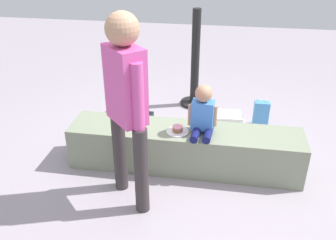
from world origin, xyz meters
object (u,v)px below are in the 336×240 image
object	(u,v)px
child_seated	(203,113)
handbag_black_leather	(142,119)
adult_standing	(126,97)
party_cup_red	(135,107)
cake_box_white	(228,119)
water_bottle_far_side	(206,114)
cake_plate	(178,130)
water_bottle_near_gift	(209,133)
handbag_brown_canvas	(113,128)
gift_bag	(261,114)

from	to	relation	value
child_seated	handbag_black_leather	distance (m)	1.23
adult_standing	party_cup_red	size ratio (longest dim) A/B	16.07
cake_box_white	handbag_black_leather	size ratio (longest dim) A/B	1.16
water_bottle_far_side	party_cup_red	distance (m)	0.96
cake_plate	handbag_black_leather	size ratio (longest dim) A/B	0.79
water_bottle_near_gift	water_bottle_far_side	distance (m)	0.50
party_cup_red	water_bottle_near_gift	bearing A→B (deg)	-30.80
water_bottle_far_side	party_cup_red	xyz separation A→B (m)	(-0.95, 0.11, -0.03)
child_seated	handbag_black_leather	xyz separation A→B (m)	(-0.78, 0.77, -0.54)
adult_standing	handbag_black_leather	xyz separation A→B (m)	(-0.20, 1.32, -0.91)
handbag_brown_canvas	water_bottle_far_side	bearing A→B (deg)	30.45
child_seated	adult_standing	size ratio (longest dim) A/B	0.29
adult_standing	handbag_black_leather	distance (m)	1.61
cake_box_white	handbag_brown_canvas	bearing A→B (deg)	-156.72
adult_standing	handbag_black_leather	bearing A→B (deg)	98.79
water_bottle_far_side	party_cup_red	world-z (taller)	water_bottle_far_side
handbag_black_leather	handbag_brown_canvas	size ratio (longest dim) A/B	0.79
cake_box_white	handbag_brown_canvas	xyz separation A→B (m)	(-1.30, -0.56, 0.06)
child_seated	handbag_brown_canvas	bearing A→B (deg)	156.35
child_seated	cake_plate	world-z (taller)	child_seated
party_cup_red	cake_box_white	size ratio (longest dim) A/B	0.32
gift_bag	handbag_black_leather	distance (m)	1.46
handbag_black_leather	adult_standing	bearing A→B (deg)	-81.21
child_seated	water_bottle_near_gift	distance (m)	0.79
adult_standing	water_bottle_far_side	size ratio (longest dim) A/B	9.09
child_seated	handbag_black_leather	bearing A→B (deg)	135.17
child_seated	handbag_black_leather	world-z (taller)	child_seated
water_bottle_far_side	water_bottle_near_gift	bearing A→B (deg)	-82.16
cake_box_white	handbag_brown_canvas	distance (m)	1.42
party_cup_red	handbag_brown_canvas	distance (m)	0.73
gift_bag	cake_plate	bearing A→B (deg)	-129.47
cake_plate	water_bottle_near_gift	size ratio (longest dim) A/B	1.01
party_cup_red	gift_bag	bearing A→B (deg)	-4.97
child_seated	party_cup_red	xyz separation A→B (m)	(-0.97, 1.18, -0.59)
handbag_brown_canvas	water_bottle_near_gift	bearing A→B (deg)	5.80
gift_bag	water_bottle_far_side	world-z (taller)	gift_bag
cake_plate	handbag_brown_canvas	xyz separation A→B (m)	(-0.82, 0.49, -0.32)
gift_bag	cake_box_white	world-z (taller)	gift_bag
cake_plate	handbag_black_leather	world-z (taller)	cake_plate
handbag_black_leather	party_cup_red	bearing A→B (deg)	115.25
handbag_black_leather	handbag_brown_canvas	xyz separation A→B (m)	(-0.27, -0.31, 0.03)
cake_plate	water_bottle_far_side	world-z (taller)	cake_plate
child_seated	cake_box_white	xyz separation A→B (m)	(0.26, 1.02, -0.58)
party_cup_red	handbag_brown_canvas	bearing A→B (deg)	-96.18
child_seated	cake_box_white	size ratio (longest dim) A/B	1.47
handbag_brown_canvas	handbag_black_leather	bearing A→B (deg)	49.36
gift_bag	handbag_brown_canvas	size ratio (longest dim) A/B	0.98
water_bottle_near_gift	water_bottle_far_side	xyz separation A→B (m)	(-0.07, 0.50, -0.02)
child_seated	handbag_brown_canvas	world-z (taller)	child_seated
water_bottle_near_gift	cake_box_white	xyz separation A→B (m)	(0.20, 0.45, -0.04)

